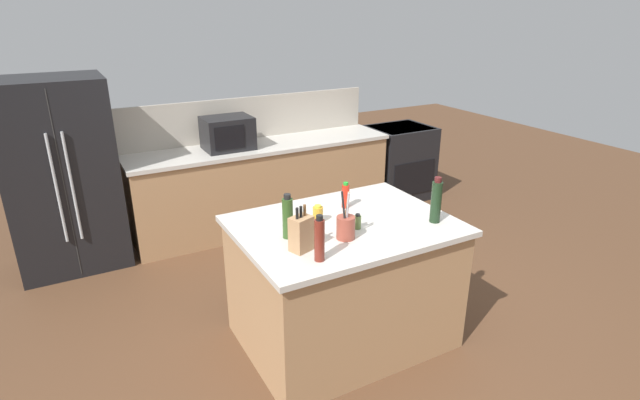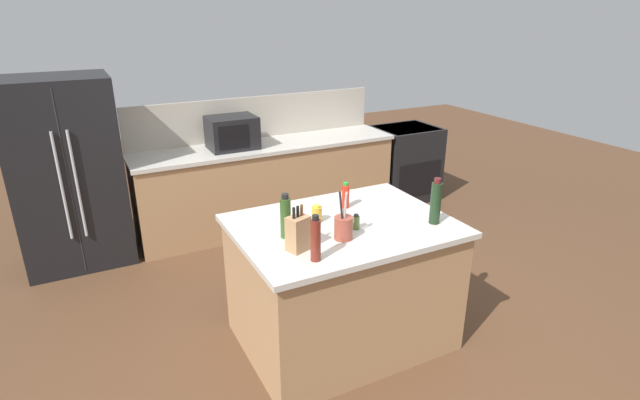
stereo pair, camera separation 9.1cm
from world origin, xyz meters
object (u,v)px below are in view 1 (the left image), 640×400
range_oven (399,162)px  wine_bottle (436,201)px  knife_block (301,233)px  hot_sauce_bottle (346,196)px  utensil_crock (346,227)px  spice_jar_oregano (358,222)px  microwave (228,133)px  refrigerator (62,176)px  vinegar_bottle (319,239)px  honey_jar (318,214)px  olive_oil_bottle (288,217)px

range_oven → wine_bottle: size_ratio=2.83×
knife_block → hot_sauce_bottle: (0.60, 0.46, -0.02)m
utensil_crock → spice_jar_oregano: 0.18m
range_oven → microwave: size_ratio=1.87×
wine_bottle → hot_sauce_bottle: wine_bottle is taller
refrigerator → knife_block: (1.21, -2.47, 0.17)m
knife_block → range_oven: bearing=23.5°
wine_bottle → vinegar_bottle: wine_bottle is taller
refrigerator → utensil_crock: (1.53, -2.46, 0.14)m
wine_bottle → microwave: bearing=104.4°
spice_jar_oregano → vinegar_bottle: vinegar_bottle is taller
range_oven → vinegar_bottle: vinegar_bottle is taller
refrigerator → utensil_crock: size_ratio=5.52×
refrigerator → hot_sauce_bottle: (1.81, -2.01, 0.15)m
range_oven → spice_jar_oregano: size_ratio=8.74×
range_oven → spice_jar_oregano: spice_jar_oregano is taller
range_oven → vinegar_bottle: (-2.57, -2.58, 0.61)m
refrigerator → wine_bottle: size_ratio=5.44×
refrigerator → honey_jar: (1.50, -2.14, 0.11)m
refrigerator → range_oven: size_ratio=1.92×
wine_bottle → spice_jar_oregano: 0.56m
refrigerator → olive_oil_bottle: 2.58m
range_oven → microwave: 2.32m
utensil_crock → wine_bottle: wine_bottle is taller
honey_jar → knife_block: bearing=-131.7°
olive_oil_bottle → honey_jar: bearing=23.7°
utensil_crock → olive_oil_bottle: bearing=148.9°
knife_block → hot_sauce_bottle: bearing=18.4°
knife_block → olive_oil_bottle: size_ratio=0.97×
refrigerator → vinegar_bottle: (1.24, -2.64, 0.19)m
honey_jar → wine_bottle: bearing=-28.7°
knife_block → utensil_crock: 0.33m
knife_block → spice_jar_oregano: size_ratio=2.76×
range_oven → knife_block: (-2.60, -2.42, 0.59)m
microwave → wine_bottle: microwave is taller
utensil_crock → vinegar_bottle: utensil_crock is taller
utensil_crock → refrigerator: bearing=121.9°
knife_block → utensil_crock: size_ratio=0.91×
honey_jar → refrigerator: bearing=125.0°
hot_sauce_bottle → vinegar_bottle: (-0.56, -0.63, 0.04)m
utensil_crock → honey_jar: utensil_crock is taller
hot_sauce_bottle → microwave: bearing=96.7°
knife_block → utensil_crock: (0.32, 0.01, -0.03)m
hot_sauce_bottle → spice_jar_oregano: (-0.13, -0.36, -0.04)m
knife_block → vinegar_bottle: 0.17m
hot_sauce_bottle → olive_oil_bottle: bearing=-156.2°
range_oven → microwave: bearing=180.0°
wine_bottle → olive_oil_bottle: bearing=165.3°
microwave → wine_bottle: 2.56m
refrigerator → microwave: 1.59m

